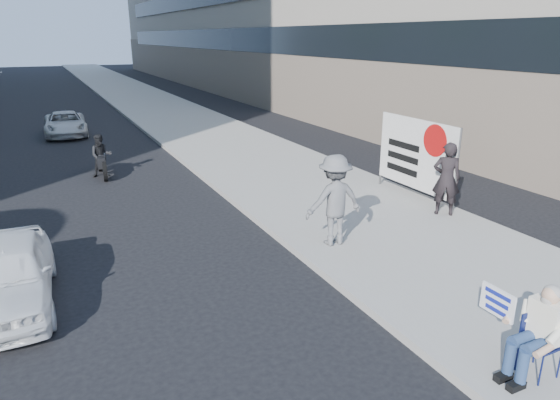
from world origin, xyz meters
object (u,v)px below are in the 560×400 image
seated_protester (536,328)px  white_sedan_far (65,124)px  protest_banner (416,154)px  jogger (334,200)px  white_sedan_near (9,274)px  pedestrian_woman (446,179)px  motorcycle (101,158)px

seated_protester → white_sedan_far: size_ratio=0.33×
protest_banner → white_sedan_far: size_ratio=0.78×
jogger → white_sedan_far: (-4.30, 16.77, -0.59)m
protest_banner → white_sedan_far: (-7.97, 15.02, -0.86)m
seated_protester → white_sedan_near: 8.23m
white_sedan_near → white_sedan_far: size_ratio=0.88×
jogger → white_sedan_far: jogger is taller
jogger → white_sedan_near: bearing=0.3°
jogger → white_sedan_far: 17.32m
pedestrian_woman → white_sedan_near: bearing=39.1°
jogger → motorcycle: (-3.72, 8.46, -0.50)m
jogger → white_sedan_near: 6.29m
jogger → pedestrian_woman: 3.52m
protest_banner → jogger: bearing=-154.5°
seated_protester → protest_banner: protest_banner is taller
jogger → white_sedan_near: jogger is taller
protest_banner → motorcycle: size_ratio=1.49×
seated_protester → pedestrian_woman: (3.51, 5.33, 0.20)m
pedestrian_woman → protest_banner: 1.43m
pedestrian_woman → white_sedan_near: (-9.75, 0.04, -0.49)m
jogger → pedestrian_woman: size_ratio=1.06×
seated_protester → white_sedan_near: size_ratio=0.38×
motorcycle → jogger: bearing=-59.6°
protest_banner → white_sedan_near: size_ratio=0.89×
white_sedan_far → pedestrian_woman: bearing=-62.2°
pedestrian_woman → jogger: bearing=45.5°
jogger → protest_banner: bearing=-150.4°
white_sedan_far → motorcycle: motorcycle is taller
jogger → protest_banner: size_ratio=0.64×
pedestrian_woman → white_sedan_far: (-7.80, 16.39, -0.53)m
jogger → pedestrian_woman: (3.50, 0.38, -0.06)m
protest_banner → white_sedan_near: 10.05m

